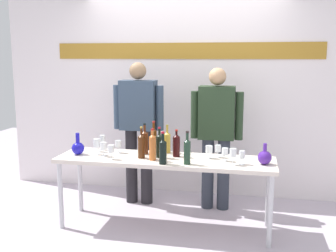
{
  "coord_description": "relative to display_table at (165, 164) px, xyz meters",
  "views": [
    {
      "loc": [
        0.84,
        -3.88,
        1.77
      ],
      "look_at": [
        0.0,
        0.15,
        1.05
      ],
      "focal_mm": 42.93,
      "sensor_mm": 36.0,
      "label": 1
    }
  ],
  "objects": [
    {
      "name": "wine_glass_right_4",
      "position": [
        0.6,
        0.01,
        0.16
      ],
      "size": [
        0.06,
        0.06,
        0.13
      ],
      "color": "white",
      "rests_on": "display_table"
    },
    {
      "name": "wine_glass_left_3",
      "position": [
        -0.54,
        0.12,
        0.16
      ],
      "size": [
        0.07,
        0.07,
        0.13
      ],
      "color": "white",
      "rests_on": "display_table"
    },
    {
      "name": "wine_bottle_1",
      "position": [
        0.03,
        -0.22,
        0.2
      ],
      "size": [
        0.07,
        0.07,
        0.32
      ],
      "color": "black",
      "rests_on": "display_table"
    },
    {
      "name": "wine_bottle_3",
      "position": [
        -0.25,
        0.13,
        0.2
      ],
      "size": [
        0.08,
        0.08,
        0.33
      ],
      "color": "#552610",
      "rests_on": "display_table"
    },
    {
      "name": "wine_glass_right_2",
      "position": [
        0.53,
        0.14,
        0.16
      ],
      "size": [
        0.06,
        0.06,
        0.13
      ],
      "color": "white",
      "rests_on": "display_table"
    },
    {
      "name": "wine_glass_left_1",
      "position": [
        -0.52,
        -0.15,
        0.17
      ],
      "size": [
        0.07,
        0.07,
        0.15
      ],
      "color": "white",
      "rests_on": "display_table"
    },
    {
      "name": "wine_glass_right_0",
      "position": [
        0.44,
        0.08,
        0.16
      ],
      "size": [
        0.07,
        0.07,
        0.13
      ],
      "color": "white",
      "rests_on": "display_table"
    },
    {
      "name": "wine_bottle_2",
      "position": [
        0.1,
        0.09,
        0.19
      ],
      "size": [
        0.07,
        0.07,
        0.28
      ],
      "color": "black",
      "rests_on": "display_table"
    },
    {
      "name": "wine_bottle_0",
      "position": [
        0.26,
        -0.18,
        0.2
      ],
      "size": [
        0.06,
        0.06,
        0.32
      ],
      "color": "#1C3525",
      "rests_on": "display_table"
    },
    {
      "name": "wine_bottle_8",
      "position": [
        -0.03,
        0.24,
        0.19
      ],
      "size": [
        0.07,
        0.07,
        0.3
      ],
      "color": "gold",
      "rests_on": "display_table"
    },
    {
      "name": "wine_bottle_7",
      "position": [
        -0.17,
        0.23,
        0.21
      ],
      "size": [
        0.07,
        0.07,
        0.34
      ],
      "color": "#532A0A",
      "rests_on": "display_table"
    },
    {
      "name": "presenter_left",
      "position": [
        -0.46,
        0.65,
        0.29
      ],
      "size": [
        0.61,
        0.22,
        1.7
      ],
      "color": "black",
      "rests_on": "ground"
    },
    {
      "name": "wine_glass_right_1",
      "position": [
        0.77,
        -0.08,
        0.16
      ],
      "size": [
        0.06,
        0.06,
        0.13
      ],
      "color": "white",
      "rests_on": "display_table"
    },
    {
      "name": "wine_glass_left_0",
      "position": [
        -0.64,
        -0.05,
        0.17
      ],
      "size": [
        0.07,
        0.07,
        0.15
      ],
      "color": "white",
      "rests_on": "display_table"
    },
    {
      "name": "wine_glass_left_5",
      "position": [
        -0.75,
        0.22,
        0.18
      ],
      "size": [
        0.06,
        0.06,
        0.16
      ],
      "color": "white",
      "rests_on": "display_table"
    },
    {
      "name": "display_table",
      "position": [
        0.0,
        0.0,
        0.0
      ],
      "size": [
        2.22,
        0.59,
        0.75
      ],
      "color": "beige",
      "rests_on": "ground"
    },
    {
      "name": "wine_bottle_5",
      "position": [
        -0.06,
        0.01,
        0.2
      ],
      "size": [
        0.07,
        0.07,
        0.32
      ],
      "color": "black",
      "rests_on": "display_table"
    },
    {
      "name": "wine_glass_left_4",
      "position": [
        -0.74,
        -0.0,
        0.18
      ],
      "size": [
        0.07,
        0.07,
        0.17
      ],
      "color": "white",
      "rests_on": "display_table"
    },
    {
      "name": "decanter_blue_left",
      "position": [
        -0.93,
        -0.04,
        0.14
      ],
      "size": [
        0.13,
        0.13,
        0.23
      ],
      "color": "#1916B0",
      "rests_on": "display_table"
    },
    {
      "name": "wine_glass_left_2",
      "position": [
        -0.77,
        0.13,
        0.16
      ],
      "size": [
        0.06,
        0.06,
        0.13
      ],
      "color": "white",
      "rests_on": "display_table"
    },
    {
      "name": "wine_bottle_4",
      "position": [
        -0.1,
        -0.1,
        0.21
      ],
      "size": [
        0.07,
        0.07,
        0.32
      ],
      "color": "#CC682B",
      "rests_on": "display_table"
    },
    {
      "name": "wine_glass_right_3",
      "position": [
        0.69,
        -0.12,
        0.18
      ],
      "size": [
        0.06,
        0.06,
        0.16
      ],
      "color": "white",
      "rests_on": "display_table"
    },
    {
      "name": "ground_plane",
      "position": [
        0.0,
        0.0,
        -0.68
      ],
      "size": [
        10.0,
        10.0,
        0.0
      ],
      "primitive_type": "plane",
      "color": "#BCAFBD"
    },
    {
      "name": "decanter_blue_right",
      "position": [
        0.99,
        -0.04,
        0.14
      ],
      "size": [
        0.13,
        0.13,
        0.21
      ],
      "color": "#4D2296",
      "rests_on": "display_table"
    },
    {
      "name": "back_wall",
      "position": [
        0.0,
        1.2,
        0.82
      ],
      "size": [
        4.8,
        0.11,
        3.0
      ],
      "color": "white",
      "rests_on": "ground"
    },
    {
      "name": "presenter_right",
      "position": [
        0.46,
        0.65,
        0.25
      ],
      "size": [
        0.59,
        0.22,
        1.64
      ],
      "color": "#2E343F",
      "rests_on": "ground"
    },
    {
      "name": "wine_bottle_6",
      "position": [
        -0.24,
        -0.05,
        0.2
      ],
      "size": [
        0.07,
        0.07,
        0.33
      ],
      "color": "#49240E",
      "rests_on": "display_table"
    }
  ]
}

